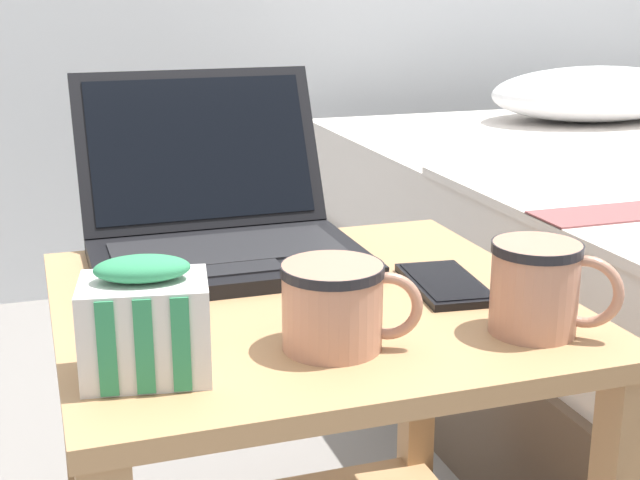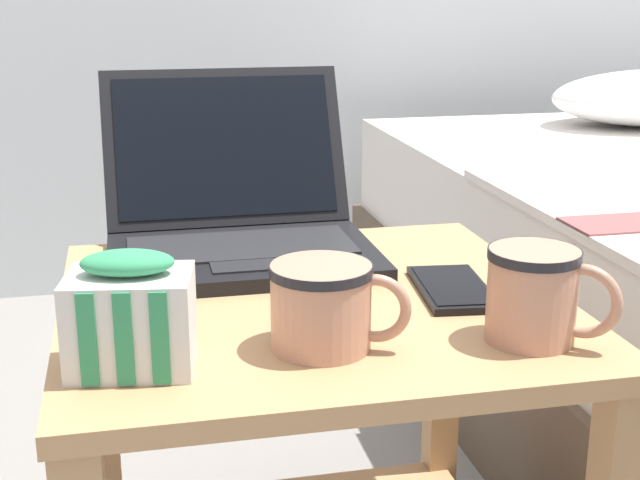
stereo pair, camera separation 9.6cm
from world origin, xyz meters
name	(u,v)px [view 1 (the left image)]	position (x,y,z in m)	size (l,w,h in m)	color
bedside_table	(309,445)	(0.00, 0.00, 0.34)	(0.56, 0.54, 0.52)	tan
laptop	(219,220)	(-0.06, 0.20, 0.57)	(0.34, 0.34, 0.23)	black
mug_front_left	(538,283)	(0.19, -0.17, 0.58)	(0.12, 0.11, 0.10)	tan
mug_front_right	(335,301)	(-0.02, -0.14, 0.57)	(0.13, 0.10, 0.09)	tan
snack_bag	(145,323)	(-0.20, -0.15, 0.58)	(0.13, 0.10, 0.11)	silver
cell_phone	(445,284)	(0.16, -0.02, 0.53)	(0.09, 0.16, 0.01)	black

